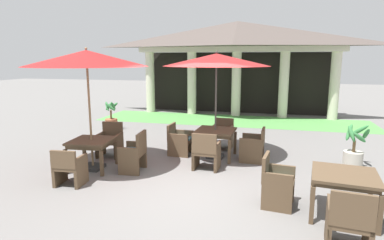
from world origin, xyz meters
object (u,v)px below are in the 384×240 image
patio_table_near_foreground (345,179)px  patio_chair_mid_left_south (206,152)px  patio_umbrella_mid_left (216,60)px  patio_chair_near_foreground_west (276,183)px  patio_table_mid_right (92,144)px  patio_chair_near_foreground_south (349,222)px  patio_table_mid_left (215,133)px  patio_chair_mid_right_south (69,167)px  patio_chair_mid_left_north (223,134)px  patio_chair_mid_left_east (254,145)px  potted_palm_left_edge (111,121)px  terracotta_urn (229,125)px  patio_chair_mid_left_west (179,140)px  potted_palm_right_edge (354,153)px  patio_chair_mid_right_north (110,141)px  patio_umbrella_mid_right (87,59)px  patio_chair_mid_right_east (134,153)px

patio_table_near_foreground → patio_chair_mid_left_south: (-2.67, 1.71, -0.23)m
patio_umbrella_mid_left → patio_chair_mid_left_south: (-0.05, -1.00, -2.13)m
patio_chair_near_foreground_west → patio_table_mid_right: 4.35m
patio_chair_near_foreground_south → patio_umbrella_mid_left: bearing=130.4°
patio_chair_near_foreground_south → patio_table_mid_left: (-2.49, 3.79, 0.23)m
patio_table_near_foreground → patio_chair_mid_right_south: patio_chair_mid_right_south is taller
patio_chair_mid_left_north → patio_chair_mid_left_east: (0.96, -1.05, -0.00)m
patio_chair_mid_left_north → potted_palm_left_edge: bearing=-14.9°
patio_table_near_foreground → terracotta_urn: patio_table_near_foreground is taller
patio_chair_mid_left_west → potted_palm_right_edge: (4.41, 0.07, -0.05)m
patio_chair_mid_right_north → terracotta_urn: 4.88m
patio_table_near_foreground → potted_palm_left_edge: (-6.89, 5.08, -0.30)m
patio_table_near_foreground → patio_chair_mid_left_south: size_ratio=1.25×
patio_chair_near_foreground_south → patio_table_mid_left: patio_chair_near_foreground_south is taller
patio_chair_mid_right_south → potted_palm_right_edge: bearing=20.0°
patio_umbrella_mid_left → patio_chair_mid_left_north: (0.05, 1.00, -2.15)m
patio_chair_mid_left_west → terracotta_urn: 3.59m
patio_chair_mid_left_east → potted_palm_left_edge: potted_palm_left_edge is taller
patio_umbrella_mid_right → patio_chair_mid_right_east: 2.39m
patio_chair_mid_left_south → potted_palm_left_edge: size_ratio=0.83×
patio_chair_mid_left_south → patio_table_mid_right: bearing=-164.4°
patio_chair_near_foreground_south → patio_chair_mid_left_west: size_ratio=1.11×
patio_chair_mid_left_west → potted_palm_right_edge: bearing=93.5°
patio_table_mid_left → potted_palm_left_edge: size_ratio=0.95×
patio_umbrella_mid_left → patio_chair_mid_left_west: (-1.00, 0.05, -2.16)m
patio_table_mid_right → patio_umbrella_mid_right: (0.00, 0.00, 1.97)m
patio_chair_mid_left_west → patio_chair_near_foreground_south: bearing=44.9°
patio_chair_mid_left_north → patio_chair_mid_right_north: 3.22m
patio_chair_near_foreground_west → patio_chair_mid_left_south: bearing=-127.7°
patio_chair_near_foreground_west → potted_palm_right_edge: (1.86, 2.70, -0.09)m
patio_chair_mid_left_east → patio_table_mid_left: bearing=90.0°
patio_chair_mid_left_north → patio_chair_mid_left_south: patio_chair_mid_left_south is taller
patio_table_near_foreground → potted_palm_left_edge: potted_palm_left_edge is taller
patio_chair_near_foreground_south → patio_chair_near_foreground_west: bearing=134.9°
patio_chair_near_foreground_south → patio_chair_mid_right_north: bearing=155.5°
patio_chair_mid_left_north → patio_umbrella_mid_right: size_ratio=0.30×
patio_chair_near_foreground_south → patio_table_mid_right: patio_chair_near_foreground_south is taller
patio_table_mid_left → potted_palm_right_edge: size_ratio=0.99×
patio_chair_mid_left_east → patio_chair_mid_right_south: 4.44m
patio_chair_mid_left_south → potted_palm_right_edge: 3.63m
patio_table_mid_right → patio_chair_mid_left_west: bearing=44.6°
patio_umbrella_mid_right → patio_chair_mid_right_north: 2.41m
patio_chair_near_foreground_south → potted_palm_left_edge: potted_palm_left_edge is taller
patio_chair_near_foreground_south → patio_chair_mid_right_north: size_ratio=1.03×
patio_chair_near_foreground_west → patio_table_mid_right: patio_chair_near_foreground_west is taller
patio_umbrella_mid_left → patio_chair_mid_left_north: size_ratio=3.28×
patio_umbrella_mid_left → terracotta_urn: size_ratio=6.44×
patio_chair_mid_left_east → potted_palm_left_edge: size_ratio=0.78×
patio_table_near_foreground → patio_chair_mid_right_east: patio_chair_mid_right_east is taller
patio_chair_mid_left_west → patio_chair_mid_right_east: 1.70m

